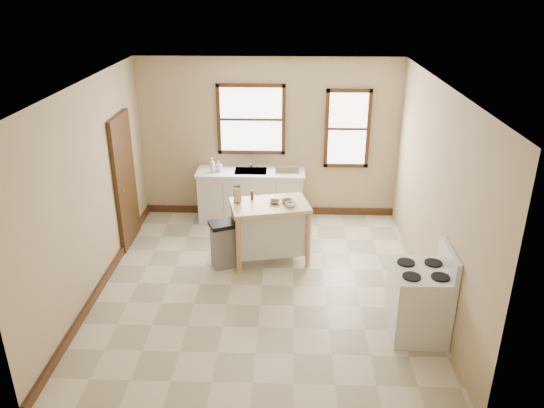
{
  "coord_description": "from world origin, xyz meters",
  "views": [
    {
      "loc": [
        0.36,
        -6.39,
        3.99
      ],
      "look_at": [
        0.13,
        0.4,
        1.07
      ],
      "focal_mm": 35.0,
      "sensor_mm": 36.0,
      "label": 1
    }
  ],
  "objects_px": {
    "kitchen_island": "(270,232)",
    "knife_block": "(237,196)",
    "gas_stove": "(420,293)",
    "soap_bottle_a": "(212,165)",
    "dish_rack": "(287,168)",
    "soap_bottle_b": "(219,166)",
    "trash_bin": "(223,244)",
    "bowl_a": "(275,202)",
    "bowl_b": "(287,201)",
    "bowl_c": "(291,205)",
    "pepper_grinder": "(252,195)"
  },
  "relations": [
    {
      "from": "bowl_a",
      "to": "trash_bin",
      "type": "height_order",
      "value": "bowl_a"
    },
    {
      "from": "soap_bottle_b",
      "to": "bowl_a",
      "type": "height_order",
      "value": "soap_bottle_b"
    },
    {
      "from": "soap_bottle_a",
      "to": "kitchen_island",
      "type": "height_order",
      "value": "soap_bottle_a"
    },
    {
      "from": "knife_block",
      "to": "gas_stove",
      "type": "bearing_deg",
      "value": -56.48
    },
    {
      "from": "knife_block",
      "to": "bowl_a",
      "type": "distance_m",
      "value": 0.56
    },
    {
      "from": "pepper_grinder",
      "to": "soap_bottle_a",
      "type": "bearing_deg",
      "value": 122.31
    },
    {
      "from": "soap_bottle_a",
      "to": "bowl_c",
      "type": "relative_size",
      "value": 1.45
    },
    {
      "from": "soap_bottle_a",
      "to": "knife_block",
      "type": "height_order",
      "value": "soap_bottle_a"
    },
    {
      "from": "bowl_b",
      "to": "bowl_a",
      "type": "bearing_deg",
      "value": -173.02
    },
    {
      "from": "dish_rack",
      "to": "gas_stove",
      "type": "distance_m",
      "value": 3.6
    },
    {
      "from": "soap_bottle_b",
      "to": "bowl_c",
      "type": "relative_size",
      "value": 1.06
    },
    {
      "from": "soap_bottle_b",
      "to": "trash_bin",
      "type": "bearing_deg",
      "value": -61.55
    },
    {
      "from": "soap_bottle_a",
      "to": "kitchen_island",
      "type": "xyz_separation_m",
      "value": [
        1.03,
        -1.35,
        -0.59
      ]
    },
    {
      "from": "soap_bottle_a",
      "to": "soap_bottle_b",
      "type": "distance_m",
      "value": 0.12
    },
    {
      "from": "soap_bottle_a",
      "to": "dish_rack",
      "type": "xyz_separation_m",
      "value": [
        1.28,
        0.08,
        -0.07
      ]
    },
    {
      "from": "dish_rack",
      "to": "knife_block",
      "type": "bearing_deg",
      "value": -132.28
    },
    {
      "from": "pepper_grinder",
      "to": "kitchen_island",
      "type": "bearing_deg",
      "value": -28.38
    },
    {
      "from": "soap_bottle_b",
      "to": "pepper_grinder",
      "type": "height_order",
      "value": "soap_bottle_b"
    },
    {
      "from": "kitchen_island",
      "to": "gas_stove",
      "type": "bearing_deg",
      "value": -56.58
    },
    {
      "from": "soap_bottle_b",
      "to": "gas_stove",
      "type": "relative_size",
      "value": 0.16
    },
    {
      "from": "kitchen_island",
      "to": "bowl_b",
      "type": "distance_m",
      "value": 0.55
    },
    {
      "from": "soap_bottle_a",
      "to": "soap_bottle_b",
      "type": "height_order",
      "value": "soap_bottle_a"
    },
    {
      "from": "soap_bottle_a",
      "to": "kitchen_island",
      "type": "bearing_deg",
      "value": -46.58
    },
    {
      "from": "bowl_a",
      "to": "soap_bottle_a",
      "type": "bearing_deg",
      "value": 129.66
    },
    {
      "from": "soap_bottle_b",
      "to": "pepper_grinder",
      "type": "xyz_separation_m",
      "value": [
        0.65,
        -1.25,
        -0.01
      ]
    },
    {
      "from": "kitchen_island",
      "to": "pepper_grinder",
      "type": "distance_m",
      "value": 0.62
    },
    {
      "from": "soap_bottle_b",
      "to": "bowl_a",
      "type": "distance_m",
      "value": 1.69
    },
    {
      "from": "soap_bottle_b",
      "to": "bowl_a",
      "type": "xyz_separation_m",
      "value": [
        0.99,
        -1.37,
        -0.07
      ]
    },
    {
      "from": "soap_bottle_b",
      "to": "gas_stove",
      "type": "distance_m",
      "value": 4.22
    },
    {
      "from": "soap_bottle_a",
      "to": "dish_rack",
      "type": "bearing_deg",
      "value": 9.76
    },
    {
      "from": "dish_rack",
      "to": "bowl_b",
      "type": "height_order",
      "value": "dish_rack"
    },
    {
      "from": "knife_block",
      "to": "trash_bin",
      "type": "relative_size",
      "value": 0.28
    },
    {
      "from": "soap_bottle_b",
      "to": "dish_rack",
      "type": "bearing_deg",
      "value": 21.85
    },
    {
      "from": "knife_block",
      "to": "trash_bin",
      "type": "height_order",
      "value": "knife_block"
    },
    {
      "from": "kitchen_island",
      "to": "knife_block",
      "type": "distance_m",
      "value": 0.74
    },
    {
      "from": "bowl_a",
      "to": "bowl_b",
      "type": "distance_m",
      "value": 0.18
    },
    {
      "from": "pepper_grinder",
      "to": "gas_stove",
      "type": "xyz_separation_m",
      "value": [
        2.11,
        -1.92,
        -0.43
      ]
    },
    {
      "from": "bowl_a",
      "to": "bowl_c",
      "type": "bearing_deg",
      "value": -23.51
    },
    {
      "from": "bowl_c",
      "to": "gas_stove",
      "type": "height_order",
      "value": "gas_stove"
    },
    {
      "from": "bowl_a",
      "to": "trash_bin",
      "type": "xyz_separation_m",
      "value": [
        -0.75,
        -0.24,
        -0.59
      ]
    },
    {
      "from": "bowl_a",
      "to": "gas_stove",
      "type": "bearing_deg",
      "value": -45.46
    },
    {
      "from": "soap_bottle_a",
      "to": "bowl_a",
      "type": "bearing_deg",
      "value": -44.31
    },
    {
      "from": "soap_bottle_a",
      "to": "bowl_a",
      "type": "relative_size",
      "value": 1.57
    },
    {
      "from": "dish_rack",
      "to": "trash_bin",
      "type": "distance_m",
      "value": 1.99
    },
    {
      "from": "knife_block",
      "to": "bowl_c",
      "type": "bearing_deg",
      "value": -27.97
    },
    {
      "from": "bowl_a",
      "to": "dish_rack",
      "type": "bearing_deg",
      "value": 82.79
    },
    {
      "from": "soap_bottle_a",
      "to": "gas_stove",
      "type": "height_order",
      "value": "soap_bottle_a"
    },
    {
      "from": "pepper_grinder",
      "to": "bowl_b",
      "type": "relative_size",
      "value": 0.87
    },
    {
      "from": "dish_rack",
      "to": "bowl_c",
      "type": "distance_m",
      "value": 1.52
    },
    {
      "from": "soap_bottle_a",
      "to": "knife_block",
      "type": "bearing_deg",
      "value": -61.05
    }
  ]
}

